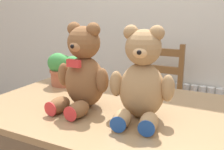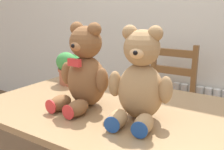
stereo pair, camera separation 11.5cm
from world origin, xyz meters
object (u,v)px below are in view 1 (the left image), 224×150
at_px(teddy_bear_left, 83,72).
at_px(potted_plant, 63,69).
at_px(teddy_bear_right, 142,80).
at_px(wooden_chair_behind, 154,104).

distance_m(teddy_bear_left, potted_plant, 0.43).
relative_size(teddy_bear_left, teddy_bear_right, 1.01).
bearing_deg(potted_plant, teddy_bear_left, -39.63).
height_order(teddy_bear_left, teddy_bear_right, teddy_bear_left).
xyz_separation_m(teddy_bear_left, teddy_bear_right, (0.30, 0.00, -0.00)).
relative_size(teddy_bear_right, potted_plant, 1.86).
height_order(wooden_chair_behind, teddy_bear_left, teddy_bear_left).
xyz_separation_m(teddy_bear_right, potted_plant, (-0.63, 0.27, -0.08)).
height_order(wooden_chair_behind, teddy_bear_right, teddy_bear_right).
distance_m(teddy_bear_right, potted_plant, 0.68).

